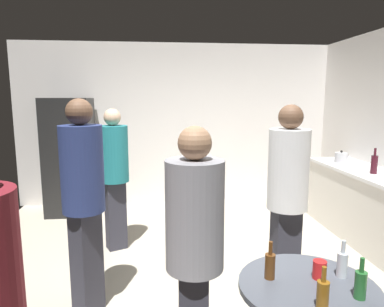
% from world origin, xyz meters
% --- Properties ---
extents(ground_plane, '(5.20, 5.20, 0.10)m').
position_xyz_m(ground_plane, '(0.00, 0.00, -0.05)').
color(ground_plane, '#B2A893').
extents(wall_back, '(5.32, 0.06, 2.70)m').
position_xyz_m(wall_back, '(0.00, 2.63, 1.35)').
color(wall_back, silver).
rests_on(wall_back, ground_plane).
extents(refrigerator, '(0.70, 0.68, 1.80)m').
position_xyz_m(refrigerator, '(-1.70, 2.20, 0.90)').
color(refrigerator, black).
rests_on(refrigerator, ground_plane).
extents(kitchen_counter, '(0.64, 1.91, 0.90)m').
position_xyz_m(kitchen_counter, '(2.28, 0.77, 0.45)').
color(kitchen_counter, beige).
rests_on(kitchen_counter, ground_plane).
extents(kettle, '(0.24, 0.17, 0.18)m').
position_xyz_m(kettle, '(2.23, 1.28, 0.97)').
color(kettle, '#B2B2B7').
rests_on(kettle, kitchen_counter).
extents(wine_bottle_on_counter, '(0.08, 0.08, 0.31)m').
position_xyz_m(wine_bottle_on_counter, '(2.24, 0.54, 1.02)').
color(wine_bottle_on_counter, '#3F141E').
rests_on(wine_bottle_on_counter, kitchen_counter).
extents(foreground_table, '(0.80, 0.80, 0.73)m').
position_xyz_m(foreground_table, '(0.50, -1.51, 0.63)').
color(foreground_table, '#4C515B').
rests_on(foreground_table, ground_plane).
extents(beer_bottle_amber, '(0.06, 0.06, 0.23)m').
position_xyz_m(beer_bottle_amber, '(0.47, -1.74, 0.82)').
color(beer_bottle_amber, '#8C5919').
rests_on(beer_bottle_amber, foreground_table).
extents(beer_bottle_brown, '(0.06, 0.06, 0.23)m').
position_xyz_m(beer_bottle_brown, '(0.30, -1.41, 0.82)').
color(beer_bottle_brown, '#593314').
rests_on(beer_bottle_brown, foreground_table).
extents(beer_bottle_green, '(0.06, 0.06, 0.23)m').
position_xyz_m(beer_bottle_green, '(0.71, -1.67, 0.82)').
color(beer_bottle_green, '#26662D').
rests_on(beer_bottle_green, foreground_table).
extents(beer_bottle_clear, '(0.06, 0.06, 0.23)m').
position_xyz_m(beer_bottle_clear, '(0.74, -1.44, 0.82)').
color(beer_bottle_clear, silver).
rests_on(beer_bottle_clear, foreground_table).
extents(plastic_cup_red, '(0.08, 0.08, 0.11)m').
position_xyz_m(plastic_cup_red, '(0.59, -1.45, 0.79)').
color(plastic_cup_red, red).
rests_on(plastic_cup_red, foreground_table).
extents(person_in_white_shirt, '(0.37, 0.37, 1.75)m').
position_xyz_m(person_in_white_shirt, '(0.74, -0.53, 1.03)').
color(person_in_white_shirt, '#2D2D38').
rests_on(person_in_white_shirt, ground_plane).
extents(person_in_navy_shirt, '(0.48, 0.48, 1.80)m').
position_xyz_m(person_in_navy_shirt, '(-0.95, -0.48, 1.06)').
color(person_in_navy_shirt, '#2D2D38').
rests_on(person_in_navy_shirt, ground_plane).
extents(person_in_teal_shirt, '(0.45, 0.45, 1.68)m').
position_xyz_m(person_in_teal_shirt, '(-0.86, 0.77, 0.98)').
color(person_in_teal_shirt, '#2D2D38').
rests_on(person_in_teal_shirt, ground_plane).
extents(person_in_gray_shirt, '(0.39, 0.39, 1.65)m').
position_xyz_m(person_in_gray_shirt, '(-0.15, -1.38, 0.96)').
color(person_in_gray_shirt, '#2D2D38').
rests_on(person_in_gray_shirt, ground_plane).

